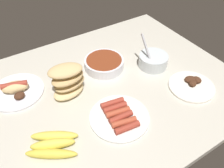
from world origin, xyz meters
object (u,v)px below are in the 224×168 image
(plate_sausages, at_px, (119,116))
(bread_stack, at_px, (68,81))
(banana_bunch, at_px, (53,144))
(plate_grilled_meat, at_px, (192,85))
(bowl_chili, at_px, (104,63))
(bowl_coleslaw, at_px, (153,60))
(plate_hotdog_assembled, at_px, (16,90))

(plate_sausages, bearing_deg, bread_stack, -65.07)
(banana_bunch, xyz_separation_m, plate_sausages, (-0.26, 0.01, -0.01))
(plate_grilled_meat, bearing_deg, plate_sausages, -3.43)
(plate_sausages, bearing_deg, bowl_chili, -109.98)
(bowl_chili, height_order, plate_sausages, bowl_chili)
(banana_bunch, bearing_deg, bread_stack, -126.54)
(bowl_coleslaw, bearing_deg, plate_grilled_meat, 104.02)
(banana_bunch, height_order, plate_hotdog_assembled, plate_hotdog_assembled)
(banana_bunch, relative_size, plate_hotdog_assembled, 0.86)
(plate_sausages, relative_size, bread_stack, 1.40)
(plate_sausages, height_order, plate_hotdog_assembled, plate_hotdog_assembled)
(bowl_chili, xyz_separation_m, plate_sausages, (0.11, 0.29, -0.01))
(bowl_chili, xyz_separation_m, banana_bunch, (0.37, 0.28, -0.01))
(bowl_chili, bearing_deg, bread_stack, 18.49)
(banana_bunch, xyz_separation_m, bread_stack, (-0.15, -0.21, 0.05))
(bowl_chili, height_order, plate_hotdog_assembled, plate_hotdog_assembled)
(bowl_coleslaw, distance_m, plate_grilled_meat, 0.21)
(plate_grilled_meat, relative_size, bread_stack, 1.22)
(banana_bunch, bearing_deg, bowl_chili, -142.62)
(plate_grilled_meat, bearing_deg, plate_hotdog_assembled, -29.14)
(plate_sausages, xyz_separation_m, plate_hotdog_assembled, (0.29, -0.34, 0.01))
(banana_bunch, bearing_deg, plate_grilled_meat, 176.63)
(plate_sausages, xyz_separation_m, bowl_coleslaw, (-0.31, -0.18, 0.02))
(bread_stack, bearing_deg, plate_hotdog_assembled, -32.59)
(plate_sausages, xyz_separation_m, bread_stack, (0.10, -0.22, 0.06))
(plate_hotdog_assembled, height_order, bread_stack, bread_stack)
(bowl_chili, height_order, bread_stack, bread_stack)
(plate_hotdog_assembled, distance_m, plate_grilled_meat, 0.75)
(plate_grilled_meat, distance_m, bread_stack, 0.53)
(bowl_chili, xyz_separation_m, plate_grilled_meat, (-0.26, 0.32, -0.02))
(plate_grilled_meat, bearing_deg, bowl_coleslaw, -75.98)
(plate_hotdog_assembled, xyz_separation_m, bowl_coleslaw, (-0.61, 0.16, 0.02))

